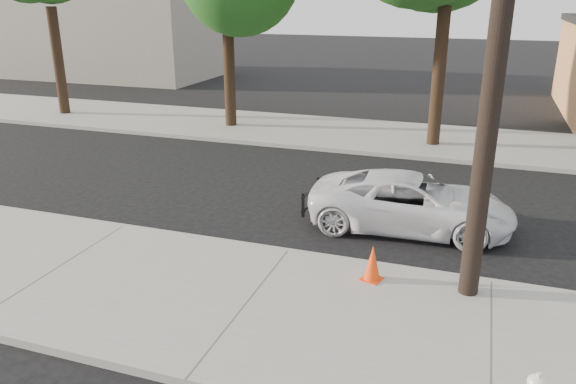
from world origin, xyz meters
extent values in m
plane|color=black|center=(0.00, 0.00, 0.00)|extent=(120.00, 120.00, 0.00)
cube|color=gray|center=(0.00, -4.30, 0.07)|extent=(90.00, 4.40, 0.15)
cube|color=gray|center=(0.00, 8.50, 0.07)|extent=(90.00, 5.00, 0.15)
cube|color=#9E9B93|center=(0.00, -2.10, 0.07)|extent=(90.00, 0.12, 0.16)
cube|color=gray|center=(-20.00, 20.00, 2.50)|extent=(14.00, 8.00, 5.00)
cylinder|color=black|center=(3.60, -2.70, 4.65)|extent=(0.34, 0.34, 9.00)
cylinder|color=black|center=(-14.00, 8.00, 2.40)|extent=(0.44, 0.44, 4.50)
cylinder|color=black|center=(-6.00, 8.20, 2.28)|extent=(0.44, 0.44, 4.25)
cylinder|color=black|center=(2.00, 7.80, 2.53)|extent=(0.44, 0.44, 4.75)
imported|color=white|center=(2.19, 0.23, 0.64)|extent=(4.72, 2.35, 1.28)
ellipsoid|color=white|center=(4.48, -5.74, 0.70)|extent=(0.25, 0.25, 0.17)
cube|color=#FF410D|center=(1.88, -2.80, 0.16)|extent=(0.44, 0.44, 0.02)
cone|color=#FF410D|center=(1.88, -2.80, 0.49)|extent=(0.39, 0.39, 0.69)
camera|label=1|loc=(3.44, -12.12, 5.20)|focal=35.00mm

